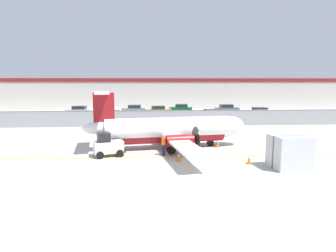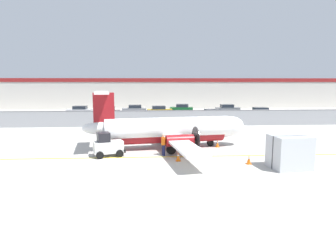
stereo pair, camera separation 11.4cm
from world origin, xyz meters
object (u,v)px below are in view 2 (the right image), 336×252
object	(u,v)px
ground_crew_worker	(163,144)
traffic_cone_near_left	(217,144)
parked_car_4	(182,108)
parked_car_5	(212,114)
cargo_container	(289,152)
parked_car_1	(107,112)
parked_car_6	(228,109)
parked_car_7	(261,112)
parked_car_0	(80,111)
commuter_airplane	(172,130)
traffic_cone_near_right	(180,139)
baggage_tug	(108,145)
traffic_cone_far_left	(249,160)
traffic_cone_far_right	(178,157)
parked_car_2	(134,109)
parked_car_3	(159,111)

from	to	relation	value
ground_crew_worker	traffic_cone_near_left	bearing A→B (deg)	6.50
parked_car_4	parked_car_5	world-z (taller)	same
cargo_container	parked_car_1	world-z (taller)	cargo_container
ground_crew_worker	parked_car_6	size ratio (longest dim) A/B	0.40
ground_crew_worker	parked_car_5	size ratio (longest dim) A/B	0.39
traffic_cone_near_left	parked_car_4	xyz separation A→B (m)	(-0.09, 28.94, 0.58)
parked_car_7	parked_car_0	bearing A→B (deg)	173.86
commuter_airplane	parked_car_1	distance (m)	25.57
ground_crew_worker	cargo_container	distance (m)	9.09
traffic_cone_near_right	parked_car_5	distance (m)	17.30
traffic_cone_near_right	commuter_airplane	bearing A→B (deg)	-111.21
baggage_tug	traffic_cone_far_left	world-z (taller)	baggage_tug
traffic_cone_near_left	traffic_cone_far_right	size ratio (longest dim) A/B	1.00
commuter_airplane	cargo_container	world-z (taller)	commuter_airplane
baggage_tug	traffic_cone_near_right	world-z (taller)	baggage_tug
parked_car_4	traffic_cone_far_right	bearing A→B (deg)	89.98
baggage_tug	parked_car_4	distance (m)	32.98
traffic_cone_far_right	parked_car_1	size ratio (longest dim) A/B	0.15
traffic_cone_far_right	parked_car_4	world-z (taller)	parked_car_4
baggage_tug	cargo_container	world-z (taller)	cargo_container
traffic_cone_near_left	parked_car_2	size ratio (longest dim) A/B	0.15
ground_crew_worker	parked_car_3	distance (m)	27.89
commuter_airplane	parked_car_7	world-z (taller)	commuter_airplane
parked_car_6	parked_car_7	xyz separation A→B (m)	(3.66, -6.78, 0.00)
baggage_tug	ground_crew_worker	size ratio (longest dim) A/B	1.50
baggage_tug	parked_car_7	bearing A→B (deg)	30.54
traffic_cone_near_right	parked_car_6	xyz separation A→B (m)	(11.26, 25.36, 0.58)
parked_car_0	parked_car_1	distance (m)	5.31
traffic_cone_near_left	parked_car_4	distance (m)	28.95
parked_car_2	parked_car_6	xyz separation A→B (m)	(16.80, 0.29, 0.00)
commuter_airplane	cargo_container	xyz separation A→B (m)	(7.35, -6.61, -0.50)
traffic_cone_near_left	parked_car_3	size ratio (longest dim) A/B	0.15
traffic_cone_far_left	parked_car_3	world-z (taller)	parked_car_3
ground_crew_worker	traffic_cone_near_left	size ratio (longest dim) A/B	2.66
parked_car_3	traffic_cone_near_right	bearing A→B (deg)	-90.94
traffic_cone_near_right	traffic_cone_far_right	distance (m)	6.91
parked_car_4	parked_car_7	world-z (taller)	same
traffic_cone_near_right	parked_car_2	size ratio (longest dim) A/B	0.15
parked_car_3	parked_car_4	size ratio (longest dim) A/B	0.99
parked_car_0	traffic_cone_far_left	bearing A→B (deg)	123.28
traffic_cone_far_right	parked_car_2	distance (m)	32.29
baggage_tug	traffic_cone_near_left	xyz separation A→B (m)	(9.21, 2.75, -0.54)
parked_car_4	parked_car_7	distance (m)	14.33
commuter_airplane	baggage_tug	size ratio (longest dim) A/B	6.28
commuter_airplane	parked_car_0	distance (m)	29.46
traffic_cone_near_left	baggage_tug	bearing A→B (deg)	-163.37
commuter_airplane	traffic_cone_far_right	world-z (taller)	commuter_airplane
parked_car_2	parked_car_7	distance (m)	21.46
parked_car_2	parked_car_4	distance (m)	8.67
parked_car_6	commuter_airplane	bearing A→B (deg)	-115.47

